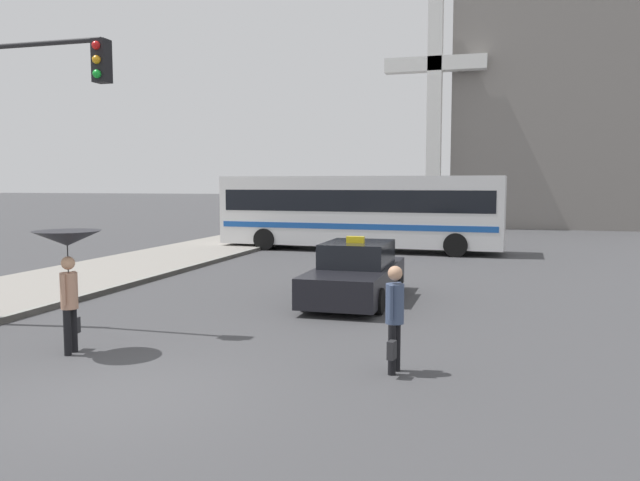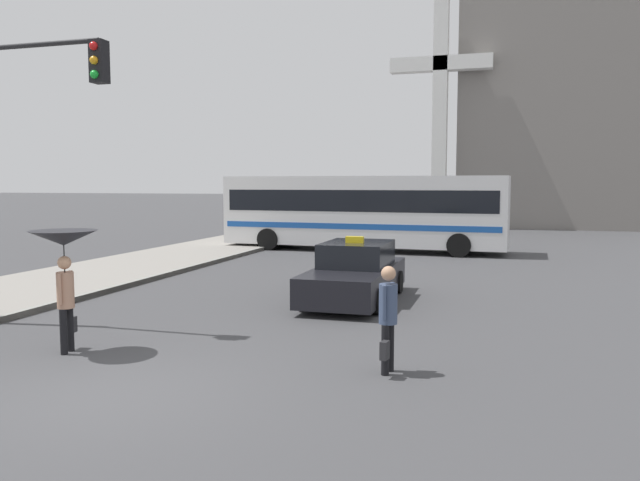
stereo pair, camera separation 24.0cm
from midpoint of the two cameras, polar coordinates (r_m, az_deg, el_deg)
The scene contains 7 objects.
ground_plane at distance 9.39m, azimuth -18.15°, elevation -13.24°, with size 300.00×300.00×0.00m, color #424244.
taxi at distance 15.63m, azimuth 3.67°, elevation -3.10°, with size 1.91×4.64×1.62m.
city_bus at distance 27.18m, azimuth 4.18°, elevation 2.85°, with size 12.29×3.04×3.23m.
pedestrian_with_umbrella at distance 11.49m, azimuth -21.81°, elevation -0.94°, with size 1.14×1.14×2.13m.
pedestrian_man at distance 9.70m, azimuth 6.94°, elevation -6.60°, with size 0.33×0.58×1.68m.
traffic_light at distance 13.93m, azimuth -25.34°, elevation 9.54°, with size 3.40×0.38×5.93m.
monument_cross at distance 41.50m, azimuth 11.11°, elevation 12.54°, with size 6.41×0.90×14.56m.
Camera 2 is at (5.24, -7.26, 2.94)m, focal length 35.00 mm.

